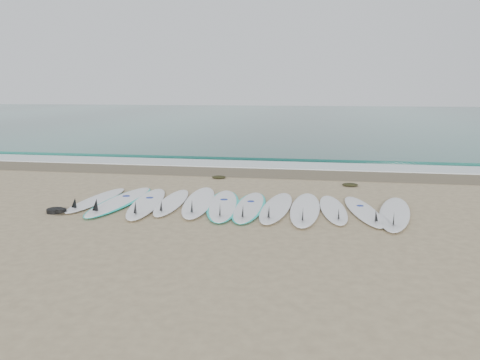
% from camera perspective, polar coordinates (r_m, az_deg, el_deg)
% --- Properties ---
extents(ground, '(120.00, 120.00, 0.00)m').
position_cam_1_polar(ground, '(9.85, -0.24, -3.31)').
color(ground, tan).
extents(ocean, '(120.00, 55.00, 0.03)m').
position_cam_1_polar(ocean, '(42.00, 7.54, 7.64)').
color(ocean, '#1B554C').
rests_on(ocean, ground).
extents(wet_sand_band, '(120.00, 1.80, 0.01)m').
position_cam_1_polar(wet_sand_band, '(13.81, 2.71, 0.88)').
color(wet_sand_band, brown).
rests_on(wet_sand_band, ground).
extents(foam_band, '(120.00, 1.40, 0.04)m').
position_cam_1_polar(foam_band, '(15.18, 3.36, 1.85)').
color(foam_band, silver).
rests_on(foam_band, ground).
extents(wave_crest, '(120.00, 1.00, 0.10)m').
position_cam_1_polar(wave_crest, '(16.65, 3.95, 2.76)').
color(wave_crest, '#1B554C').
rests_on(wave_crest, ground).
extents(surfboard_0, '(0.62, 2.45, 0.31)m').
position_cam_1_polar(surfboard_0, '(10.72, -17.19, -2.32)').
color(surfboard_0, white).
rests_on(surfboard_0, ground).
extents(surfboard_1, '(0.81, 2.89, 0.36)m').
position_cam_1_polar(surfboard_1, '(10.46, -14.47, -2.51)').
color(surfboard_1, white).
rests_on(surfboard_1, ground).
extents(surfboard_2, '(1.02, 2.88, 0.36)m').
position_cam_1_polar(surfboard_2, '(10.12, -11.37, -2.77)').
color(surfboard_2, white).
rests_on(surfboard_2, ground).
extents(surfboard_3, '(0.71, 2.51, 0.32)m').
position_cam_1_polar(surfboard_3, '(10.14, -8.37, -2.69)').
color(surfboard_3, white).
rests_on(surfboard_3, ground).
extents(surfboard_4, '(0.97, 2.96, 0.37)m').
position_cam_1_polar(surfboard_4, '(10.08, -5.07, -2.64)').
color(surfboard_4, white).
rests_on(surfboard_4, ground).
extents(surfboard_5, '(1.07, 2.86, 0.35)m').
position_cam_1_polar(surfboard_5, '(9.82, -2.07, -3.04)').
color(surfboard_5, white).
rests_on(surfboard_5, ground).
extents(surfboard_6, '(0.70, 2.67, 0.34)m').
position_cam_1_polar(surfboard_6, '(9.69, 1.11, -3.25)').
color(surfboard_6, silver).
rests_on(surfboard_6, ground).
extents(surfboard_7, '(0.70, 2.70, 0.34)m').
position_cam_1_polar(surfboard_7, '(9.61, 4.41, -3.34)').
color(surfboard_7, white).
rests_on(surfboard_7, ground).
extents(surfboard_8, '(0.62, 2.84, 0.36)m').
position_cam_1_polar(surfboard_8, '(9.54, 7.93, -3.50)').
color(surfboard_8, white).
rests_on(surfboard_8, ground).
extents(surfboard_9, '(0.71, 2.44, 0.31)m').
position_cam_1_polar(surfboard_9, '(9.64, 11.31, -3.51)').
color(surfboard_9, white).
rests_on(surfboard_9, ground).
extents(surfboard_10, '(0.91, 2.52, 0.32)m').
position_cam_1_polar(surfboard_10, '(9.64, 14.87, -3.67)').
color(surfboard_10, white).
rests_on(surfboard_10, ground).
extents(surfboard_11, '(1.04, 2.84, 0.36)m').
position_cam_1_polar(surfboard_11, '(9.61, 18.33, -3.87)').
color(surfboard_11, silver).
rests_on(surfboard_11, ground).
extents(seaweed_near, '(0.39, 0.30, 0.08)m').
position_cam_1_polar(seaweed_near, '(12.98, -2.60, 0.36)').
color(seaweed_near, black).
rests_on(seaweed_near, ground).
extents(seaweed_far, '(0.40, 0.31, 0.08)m').
position_cam_1_polar(seaweed_far, '(12.26, 13.28, -0.56)').
color(seaweed_far, black).
rests_on(seaweed_far, ground).
extents(leash_coil, '(0.46, 0.36, 0.11)m').
position_cam_1_polar(leash_coil, '(10.07, -21.49, -3.49)').
color(leash_coil, black).
rests_on(leash_coil, ground).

